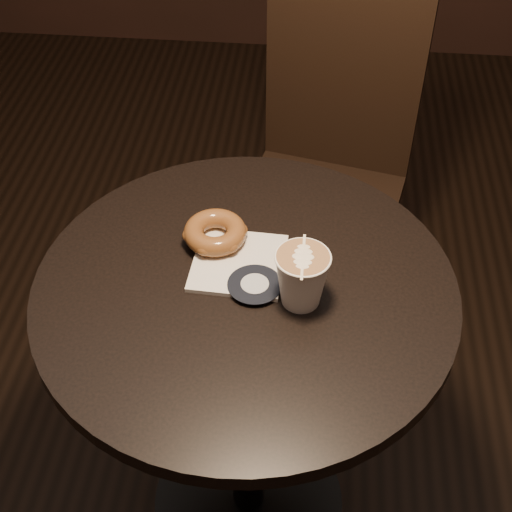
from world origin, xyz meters
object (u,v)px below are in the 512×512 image
at_px(chair, 330,150).
at_px(pastry_bag, 239,263).
at_px(latte_cup, 302,279).
at_px(cafe_table, 246,358).
at_px(doughnut, 215,232).

distance_m(chair, pastry_bag, 0.69).
distance_m(chair, latte_cup, 0.75).
bearing_deg(cafe_table, chair, 78.33).
height_order(cafe_table, chair, chair).
height_order(chair, doughnut, chair).
distance_m(chair, doughnut, 0.66).
xyz_separation_m(chair, doughnut, (-0.20, -0.59, 0.23)).
distance_m(pastry_bag, latte_cup, 0.14).
bearing_deg(latte_cup, cafe_table, 163.02).
bearing_deg(chair, pastry_bag, -91.22).
relative_size(chair, latte_cup, 9.94).
relative_size(pastry_bag, latte_cup, 1.56).
xyz_separation_m(cafe_table, pastry_bag, (-0.02, 0.04, 0.20)).
relative_size(cafe_table, chair, 0.77).
bearing_deg(pastry_bag, cafe_table, -66.94).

